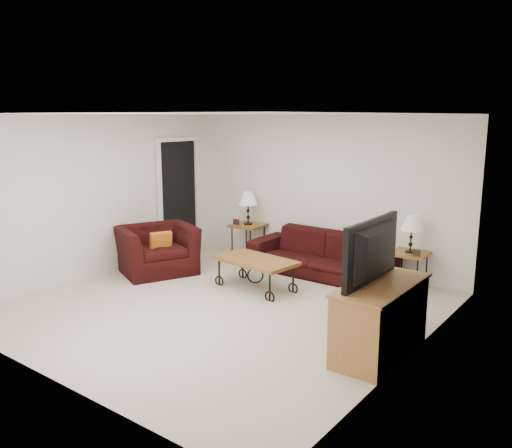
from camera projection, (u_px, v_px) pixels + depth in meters
The scene contains 20 objects.
ground at pixel (224, 306), 6.98m from camera, with size 5.00×5.00×0.00m, color beige.
wall_back at pixel (322, 192), 8.68m from camera, with size 5.00×0.02×2.50m, color silver.
wall_front at pixel (44, 254), 4.77m from camera, with size 5.00×0.02×2.50m, color silver.
wall_left at pixel (101, 196), 8.20m from camera, with size 0.02×5.00×2.50m, color silver.
wall_right at pixel (414, 241), 5.26m from camera, with size 0.02×5.00×2.50m, color silver.
ceiling at pixel (222, 114), 6.48m from camera, with size 5.00×5.00×0.00m, color white.
doorway at pixel (179, 198), 9.52m from camera, with size 0.08×0.94×2.04m, color black.
sofa at pixel (320, 254), 8.33m from camera, with size 2.30×0.90×0.67m, color black.
side_table_left at pixel (248, 240), 9.41m from camera, with size 0.54×0.54×0.59m, color #935C25.
side_table_right at pixel (409, 270), 7.67m from camera, with size 0.50×0.50×0.54m, color #935C25.
lamp_left at pixel (248, 208), 9.29m from camera, with size 0.33×0.33×0.59m, color black, non-canonical shape.
lamp_right at pixel (411, 234), 7.56m from camera, with size 0.31×0.31×0.54m, color black, non-canonical shape.
photo_frame_left at pixel (236, 222), 9.31m from camera, with size 0.12×0.02×0.10m, color black.
photo_frame_right at pixel (417, 253), 7.40m from camera, with size 0.11×0.01×0.09m, color black.
coffee_table at pixel (255, 274), 7.65m from camera, with size 1.21×0.65×0.45m, color #935C25.
armchair at pixel (157, 249), 8.44m from camera, with size 1.15×1.01×0.75m, color black.
throw_pillow at pixel (161, 243), 8.28m from camera, with size 0.34×0.09×0.34m, color #C76B19.
tv_stand at pixel (380, 319), 5.52m from camera, with size 0.54×1.29×0.78m, color #AF7441.
television at pixel (382, 252), 5.38m from camera, with size 1.16×0.15×0.67m, color black.
backpack at pixel (382, 280), 7.32m from camera, with size 0.38×0.29×0.49m, color black.
Camera 1 is at (4.32, -5.03, 2.48)m, focal length 36.97 mm.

